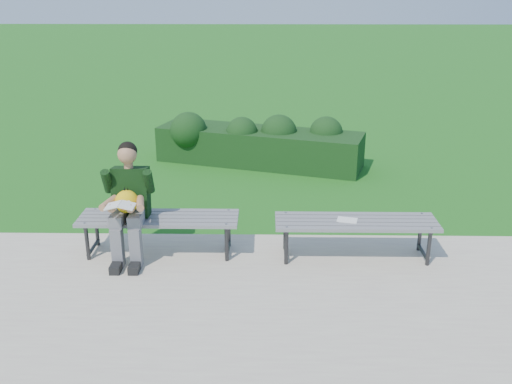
# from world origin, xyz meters

# --- Properties ---
(ground) EXTENTS (80.00, 80.00, 0.00)m
(ground) POSITION_xyz_m (0.00, 0.00, 0.00)
(ground) COLOR #30721A
(ground) RESTS_ON ground
(walkway) EXTENTS (30.00, 3.50, 0.02)m
(walkway) POSITION_xyz_m (0.00, -1.75, 0.01)
(walkway) COLOR #B1A993
(walkway) RESTS_ON ground
(hedge) EXTENTS (3.62, 1.88, 0.89)m
(hedge) POSITION_xyz_m (0.25, 3.04, 0.38)
(hedge) COLOR #133B12
(hedge) RESTS_ON ground
(bench_left) EXTENTS (1.80, 0.50, 0.46)m
(bench_left) POSITION_xyz_m (-0.82, -0.52, 0.42)
(bench_left) COLOR gray
(bench_left) RESTS_ON walkway
(bench_right) EXTENTS (1.80, 0.50, 0.46)m
(bench_right) POSITION_xyz_m (1.40, -0.59, 0.42)
(bench_right) COLOR gray
(bench_right) RESTS_ON walkway
(seated_boy) EXTENTS (0.56, 0.76, 1.31)m
(seated_boy) POSITION_xyz_m (-1.12, -0.62, 0.71)
(seated_boy) COLOR slate
(seated_boy) RESTS_ON walkway
(paper_sheet) EXTENTS (0.25, 0.21, 0.01)m
(paper_sheet) POSITION_xyz_m (1.30, -0.59, 0.47)
(paper_sheet) COLOR white
(paper_sheet) RESTS_ON bench_right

